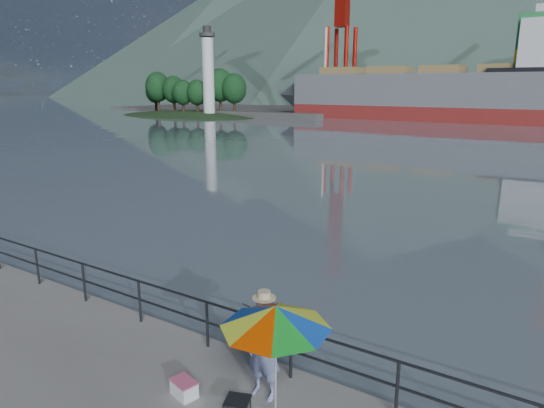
% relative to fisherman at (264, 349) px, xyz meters
% --- Properties ---
extents(guardrail, '(22.00, 0.06, 1.03)m').
position_rel_fisherman_xyz_m(guardrail, '(-2.89, 0.71, -0.39)').
color(guardrail, '#2D3033').
rests_on(guardrail, ground).
extents(lighthouse_islet, '(48.00, 26.40, 19.20)m').
position_rel_fisherman_xyz_m(lighthouse_islet, '(-57.86, 61.01, -0.65)').
color(lighthouse_islet, '#263F1E').
rests_on(lighthouse_islet, ground).
extents(fisherman, '(0.67, 0.44, 1.82)m').
position_rel_fisherman_xyz_m(fisherman, '(0.00, 0.00, 0.00)').
color(fisherman, navy).
rests_on(fisherman, ground).
extents(beach_umbrella, '(2.12, 2.12, 2.09)m').
position_rel_fisherman_xyz_m(beach_umbrella, '(0.59, -0.57, 1.00)').
color(beach_umbrella, white).
rests_on(beach_umbrella, ground).
extents(folding_stool, '(0.51, 0.51, 0.26)m').
position_rel_fisherman_xyz_m(folding_stool, '(-0.11, -0.64, -0.77)').
color(folding_stool, black).
rests_on(folding_stool, ground).
extents(cooler_bag, '(0.52, 0.41, 0.27)m').
position_rel_fisherman_xyz_m(cooler_bag, '(-1.17, -0.77, -0.78)').
color(cooler_bag, silver).
rests_on(cooler_bag, ground).
extents(fishing_rod, '(0.65, 1.54, 1.17)m').
position_rel_fisherman_xyz_m(fishing_rod, '(-0.32, 1.01, -0.91)').
color(fishing_rod, black).
rests_on(fishing_rod, ground).
extents(bulk_carrier, '(47.94, 8.30, 14.50)m').
position_rel_fisherman_xyz_m(bulk_carrier, '(-14.25, 73.46, 3.27)').
color(bulk_carrier, maroon).
rests_on(bulk_carrier, ground).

